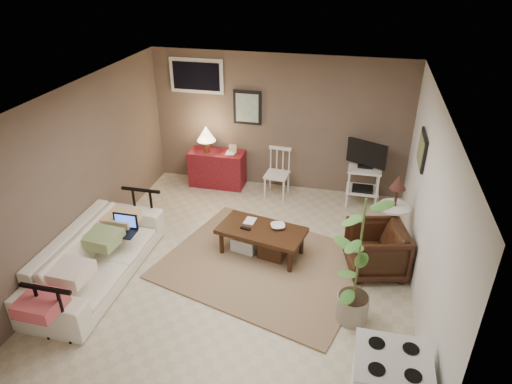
% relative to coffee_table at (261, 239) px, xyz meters
% --- Properties ---
extents(floor, '(5.00, 5.00, 0.00)m').
position_rel_coffee_table_xyz_m(floor, '(-0.18, -0.30, -0.25)').
color(floor, '#C1B293').
rests_on(floor, ground).
extents(art_back, '(0.50, 0.03, 0.60)m').
position_rel_coffee_table_xyz_m(art_back, '(-0.73, 2.17, 1.20)').
color(art_back, black).
extents(art_right, '(0.03, 0.60, 0.45)m').
position_rel_coffee_table_xyz_m(art_right, '(2.04, 0.75, 1.27)').
color(art_right, black).
extents(window, '(0.96, 0.03, 0.60)m').
position_rel_coffee_table_xyz_m(window, '(-1.63, 2.17, 1.70)').
color(window, silver).
extents(rug, '(3.14, 2.78, 0.03)m').
position_rel_coffee_table_xyz_m(rug, '(0.11, -0.25, -0.24)').
color(rug, '#7F604A').
rests_on(rug, floor).
extents(coffee_table, '(1.30, 0.85, 0.46)m').
position_rel_coffee_table_xyz_m(coffee_table, '(0.00, 0.00, 0.00)').
color(coffee_table, '#331F0E').
rests_on(coffee_table, floor).
extents(sofa, '(0.67, 2.30, 0.90)m').
position_rel_coffee_table_xyz_m(sofa, '(-1.98, -1.00, 0.20)').
color(sofa, '#F1E4D0').
rests_on(sofa, floor).
extents(sofa_pillows, '(0.44, 2.19, 0.15)m').
position_rel_coffee_table_xyz_m(sofa_pillows, '(-1.93, -1.26, 0.30)').
color(sofa_pillows, '#F1DCC7').
rests_on(sofa_pillows, sofa).
extents(sofa_end_rails, '(0.62, 2.30, 0.77)m').
position_rel_coffee_table_xyz_m(sofa_end_rails, '(-1.85, -1.00, 0.13)').
color(sofa_end_rails, black).
rests_on(sofa_end_rails, floor).
extents(laptop, '(0.35, 0.26, 0.24)m').
position_rel_coffee_table_xyz_m(laptop, '(-1.76, -0.60, 0.33)').
color(laptop, black).
rests_on(laptop, sofa).
extents(red_console, '(0.99, 0.44, 1.14)m').
position_rel_coffee_table_xyz_m(red_console, '(-1.27, 1.94, 0.14)').
color(red_console, maroon).
rests_on(red_console, floor).
extents(spindle_chair, '(0.42, 0.42, 0.87)m').
position_rel_coffee_table_xyz_m(spindle_chair, '(-0.11, 1.79, 0.15)').
color(spindle_chair, silver).
rests_on(spindle_chair, floor).
extents(tv_stand, '(0.64, 0.44, 1.15)m').
position_rel_coffee_table_xyz_m(tv_stand, '(1.36, 1.81, 0.35)').
color(tv_stand, silver).
rests_on(tv_stand, floor).
extents(side_table, '(0.44, 0.44, 1.19)m').
position_rel_coffee_table_xyz_m(side_table, '(1.79, 0.58, 0.48)').
color(side_table, silver).
rests_on(side_table, floor).
extents(armchair, '(0.84, 0.87, 0.75)m').
position_rel_coffee_table_xyz_m(armchair, '(1.58, -0.02, 0.12)').
color(armchair, black).
rests_on(armchair, floor).
extents(potted_plant, '(0.42, 0.42, 1.67)m').
position_rel_coffee_table_xyz_m(potted_plant, '(1.33, -1.02, 0.63)').
color(potted_plant, gray).
rests_on(potted_plant, floor).
extents(bowl, '(0.21, 0.11, 0.20)m').
position_rel_coffee_table_xyz_m(bowl, '(0.22, 0.08, 0.28)').
color(bowl, '#331F0E').
rests_on(bowl, coffee_table).
extents(book_table, '(0.15, 0.03, 0.21)m').
position_rel_coffee_table_xyz_m(book_table, '(-0.27, 0.16, 0.28)').
color(book_table, '#331F0E').
rests_on(book_table, coffee_table).
extents(book_console, '(0.17, 0.02, 0.23)m').
position_rel_coffee_table_xyz_m(book_console, '(-1.07, 1.93, 0.52)').
color(book_console, '#331F0E').
rests_on(book_console, red_console).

